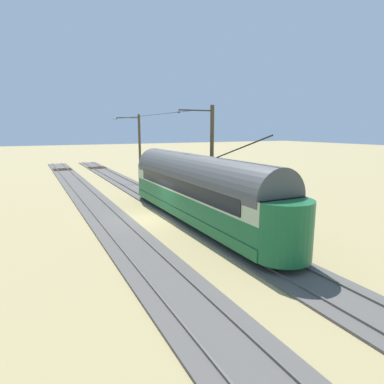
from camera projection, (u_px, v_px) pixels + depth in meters
name	position (u px, v px, depth m)	size (l,w,h in m)	color
ground_plane	(150.00, 219.00, 21.85)	(220.00, 220.00, 0.00)	tan
track_streetcar_siding	(182.00, 213.00, 23.20)	(2.80, 80.00, 0.18)	#56514C
track_adjacent_siding	(111.00, 222.00, 21.03)	(2.80, 80.00, 0.18)	#56514C
vintage_streetcar	(197.00, 187.00, 20.79)	(2.65, 18.26, 5.45)	#196033
catenary_pole_foreground	(139.00, 146.00, 38.90)	(2.81, 0.28, 7.52)	#4C3D28
catenary_pole_mid_near	(211.00, 156.00, 23.95)	(2.81, 0.28, 7.52)	#4C3D28
overhead_wire_run	(139.00, 116.00, 30.33)	(2.61, 21.00, 0.18)	black
switch_stand	(146.00, 178.00, 35.16)	(0.50, 0.30, 1.24)	black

